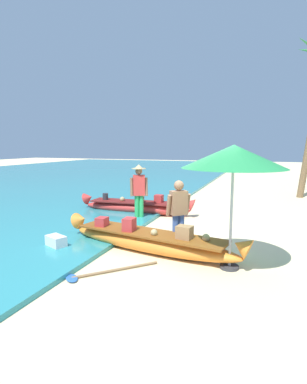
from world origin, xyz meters
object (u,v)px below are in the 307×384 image
boat_red_midground (136,206)px  cooler_box (56,243)px  boat_orange_foreground (149,240)px  paddle (102,272)px  person_vendor_hatted (139,188)px  patio_umbrella_large (234,157)px  person_tourist_customer (178,211)px

boat_red_midground → cooler_box: (-0.20, -4.04, -0.08)m
boat_orange_foreground → paddle: boat_orange_foreground is taller
person_vendor_hatted → patio_umbrella_large: size_ratio=0.75×
boat_red_midground → person_tourist_customer: size_ratio=2.61×
person_vendor_hatted → boat_red_midground: bearing=119.2°
boat_red_midground → person_tourist_customer: 3.91m
boat_orange_foreground → person_vendor_hatted: 2.99m
cooler_box → person_vendor_hatted: bearing=99.9°
patio_umbrella_large → paddle: size_ratio=1.66×
patio_umbrella_large → paddle: (-2.16, -1.08, -2.09)m
boat_orange_foreground → person_tourist_customer: 0.92m
patio_umbrella_large → boat_red_midground: bearing=133.8°
boat_orange_foreground → patio_umbrella_large: bearing=-10.9°
boat_orange_foreground → cooler_box: 2.10m
person_tourist_customer → paddle: size_ratio=1.12×
person_tourist_customer → cooler_box: bearing=-158.7°
person_tourist_customer → cooler_box: person_tourist_customer is taller
boat_red_midground → paddle: size_ratio=2.92×
person_vendor_hatted → patio_umbrella_large: patio_umbrella_large is taller
boat_orange_foreground → boat_red_midground: bearing=117.9°
paddle → person_vendor_hatted: bearing=103.6°
boat_red_midground → person_vendor_hatted: 1.21m
person_vendor_hatted → cooler_box: (-0.65, -3.22, -0.85)m
cooler_box → boat_orange_foreground: bearing=39.6°
person_vendor_hatted → cooler_box: person_vendor_hatted is taller
boat_orange_foreground → boat_red_midground: 3.83m
person_tourist_customer → cooler_box: (-2.56, -1.00, -0.72)m
boat_red_midground → patio_umbrella_large: (3.58, -3.73, 1.88)m
person_vendor_hatted → person_tourist_customer: bearing=-49.3°
person_vendor_hatted → paddle: size_ratio=1.24×
boat_orange_foreground → cooler_box: boat_orange_foreground is taller
cooler_box → boat_red_midground: bearing=108.6°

